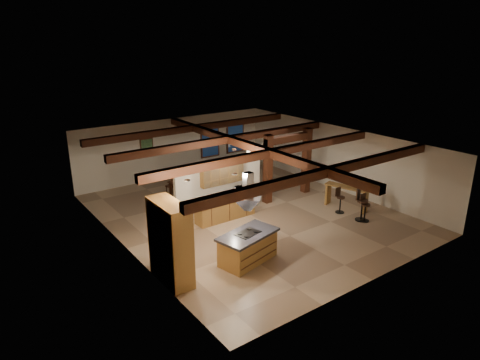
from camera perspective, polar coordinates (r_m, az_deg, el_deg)
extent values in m
plane|color=tan|center=(16.97, 1.04, -4.48)|extent=(12.00, 12.00, 0.00)
plane|color=silver|center=(21.36, -8.68, 4.32)|extent=(10.00, 0.00, 10.00)
plane|color=silver|center=(12.54, 17.90, -6.92)|extent=(10.00, 0.00, 10.00)
plane|color=silver|center=(14.20, -15.31, -3.60)|extent=(0.00, 12.00, 12.00)
plane|color=silver|center=(19.74, 12.77, 2.88)|extent=(0.00, 12.00, 12.00)
plane|color=#361D11|center=(16.05, 1.10, 5.08)|extent=(12.00, 12.00, 0.00)
cube|color=#412210|center=(13.23, 11.57, 1.08)|extent=(10.00, 0.25, 0.28)
cube|color=#412210|center=(15.10, 4.07, 3.61)|extent=(10.00, 0.25, 0.28)
cube|color=#412210|center=(17.11, -1.53, 5.46)|extent=(10.00, 0.25, 0.28)
cube|color=#412210|center=(19.35, -6.09, 6.92)|extent=(10.00, 0.25, 0.28)
cube|color=#412210|center=(16.08, 1.10, 4.60)|extent=(0.28, 12.00, 0.28)
cube|color=#412210|center=(17.65, 3.73, 1.44)|extent=(0.30, 0.30, 2.90)
cube|color=#412210|center=(19.08, 8.84, 2.57)|extent=(0.30, 0.30, 2.90)
cube|color=#412210|center=(18.05, 6.51, 5.53)|extent=(2.50, 0.28, 0.28)
cube|color=silver|center=(16.41, -2.78, -1.19)|extent=(3.80, 0.18, 2.20)
cube|color=olive|center=(12.22, -9.27, -8.20)|extent=(0.64, 1.60, 2.40)
cube|color=silver|center=(12.37, -8.01, -8.06)|extent=(0.06, 0.62, 0.95)
cube|color=black|center=(12.29, -7.89, -7.18)|extent=(0.01, 0.50, 0.28)
cube|color=olive|center=(16.35, -1.99, -3.78)|extent=(2.40, 0.60, 0.86)
cube|color=black|center=(16.18, -2.01, -2.24)|extent=(2.50, 0.66, 0.08)
cube|color=olive|center=(16.03, -2.47, 1.15)|extent=(1.80, 0.34, 0.95)
cube|color=silver|center=(15.89, -2.11, 1.00)|extent=(1.74, 0.02, 0.90)
pyramid|color=silver|center=(12.84, 1.07, -4.00)|extent=(1.10, 1.10, 0.45)
cube|color=silver|center=(12.55, 1.10, -0.58)|extent=(0.26, 0.22, 0.73)
cube|color=#412210|center=(22.25, -4.03, 5.20)|extent=(1.10, 0.05, 1.70)
cube|color=black|center=(22.22, -3.99, 5.19)|extent=(0.95, 0.02, 1.55)
cube|color=#412210|center=(23.11, -0.65, 5.76)|extent=(1.10, 0.05, 1.70)
cube|color=black|center=(23.08, -0.61, 5.75)|extent=(0.95, 0.02, 1.55)
cube|color=#412210|center=(20.62, -12.33, 4.30)|extent=(0.65, 0.04, 0.85)
cube|color=#214F30|center=(20.60, -12.30, 4.29)|extent=(0.55, 0.01, 0.75)
cylinder|color=silver|center=(12.40, -0.72, 0.82)|extent=(0.16, 0.16, 0.03)
cylinder|color=silver|center=(15.09, -0.80, 4.09)|extent=(0.16, 0.16, 0.03)
cylinder|color=silver|center=(11.94, -7.05, -0.04)|extent=(0.16, 0.16, 0.03)
cube|color=olive|center=(13.39, 1.04, -9.10)|extent=(1.97, 1.29, 0.87)
cube|color=black|center=(13.18, 1.05, -7.27)|extent=(2.12, 1.44, 0.08)
cube|color=black|center=(13.16, 1.05, -7.10)|extent=(0.85, 0.66, 0.02)
imported|color=#381A0E|center=(18.94, -6.22, -0.92)|extent=(2.19, 1.50, 0.70)
imported|color=black|center=(22.83, -0.84, 2.52)|extent=(2.23, 1.09, 0.62)
imported|color=silver|center=(16.50, 0.01, -1.23)|extent=(0.45, 0.33, 0.23)
cube|color=olive|center=(17.68, 14.09, -0.93)|extent=(0.94, 1.83, 0.05)
cube|color=olive|center=(17.57, 16.35, -2.87)|extent=(0.41, 0.20, 0.89)
cube|color=olive|center=(18.14, 11.66, -1.80)|extent=(0.41, 0.20, 0.89)
cube|color=#412210|center=(22.70, 1.19, 2.41)|extent=(0.65, 0.65, 0.61)
cylinder|color=black|center=(22.60, 1.19, 3.35)|extent=(0.06, 0.06, 0.16)
cone|color=#FFD499|center=(22.56, 1.20, 3.73)|extent=(0.28, 0.28, 0.18)
cylinder|color=black|center=(16.70, 16.03, -2.69)|extent=(0.40, 0.40, 0.08)
cube|color=black|center=(16.67, 15.51, -1.75)|extent=(0.37, 0.17, 0.44)
cylinder|color=black|center=(16.85, 15.92, -3.95)|extent=(0.07, 0.07, 0.77)
cylinder|color=black|center=(16.99, 15.80, -5.11)|extent=(0.44, 0.44, 0.03)
cylinder|color=black|center=(16.72, 16.42, -3.18)|extent=(0.33, 0.33, 0.06)
cube|color=black|center=(16.72, 16.05, -2.35)|extent=(0.32, 0.05, 0.37)
cylinder|color=black|center=(16.84, 16.32, -4.23)|extent=(0.06, 0.06, 0.65)
cylinder|color=black|center=(16.96, 16.22, -5.21)|extent=(0.37, 0.37, 0.03)
cylinder|color=black|center=(17.27, 13.28, -2.28)|extent=(0.32, 0.32, 0.06)
cube|color=black|center=(17.28, 12.94, -1.51)|extent=(0.30, 0.06, 0.36)
cylinder|color=black|center=(17.39, 13.21, -3.27)|extent=(0.05, 0.05, 0.62)
cylinder|color=black|center=(17.50, 13.13, -4.19)|extent=(0.36, 0.36, 0.03)
cube|color=#412210|center=(18.02, -6.23, -1.69)|extent=(0.49, 0.49, 0.06)
cube|color=#412210|center=(18.04, -6.73, -0.49)|extent=(0.40, 0.15, 0.72)
cylinder|color=#412210|center=(17.89, -6.21, -2.64)|extent=(0.05, 0.05, 0.40)
cylinder|color=#412210|center=(18.10, -5.48, -2.35)|extent=(0.05, 0.05, 0.40)
cylinder|color=#412210|center=(18.11, -6.94, -2.40)|extent=(0.05, 0.05, 0.40)
cylinder|color=#412210|center=(18.32, -6.21, -2.11)|extent=(0.05, 0.05, 0.40)
cube|color=#412210|center=(18.95, -9.11, -0.78)|extent=(0.49, 0.49, 0.06)
cube|color=#412210|center=(18.69, -8.75, 0.12)|extent=(0.40, 0.15, 0.72)
cylinder|color=#412210|center=(19.25, -9.04, -1.20)|extent=(0.05, 0.05, 0.40)
cylinder|color=#412210|center=(19.05, -9.77, -1.46)|extent=(0.05, 0.05, 0.40)
cylinder|color=#412210|center=(19.02, -8.38, -1.41)|extent=(0.05, 0.05, 0.40)
cylinder|color=#412210|center=(18.81, -9.11, -1.68)|extent=(0.05, 0.05, 0.40)
cube|color=#412210|center=(18.47, -4.76, -1.13)|extent=(0.49, 0.49, 0.06)
cube|color=#412210|center=(18.48, -5.24, 0.05)|extent=(0.40, 0.15, 0.72)
cylinder|color=#412210|center=(18.33, -4.72, -2.05)|extent=(0.05, 0.05, 0.40)
cylinder|color=#412210|center=(18.55, -4.02, -1.77)|extent=(0.05, 0.05, 0.40)
cylinder|color=#412210|center=(18.55, -5.45, -1.82)|extent=(0.05, 0.05, 0.40)
cylinder|color=#412210|center=(18.76, -4.75, -1.55)|extent=(0.05, 0.05, 0.40)
cube|color=#412210|center=(19.38, -7.64, -0.27)|extent=(0.49, 0.49, 0.06)
cube|color=#412210|center=(19.13, -7.27, 0.62)|extent=(0.40, 0.15, 0.72)
cylinder|color=#412210|center=(19.67, -7.59, -0.68)|extent=(0.05, 0.05, 0.40)
cylinder|color=#412210|center=(19.46, -8.29, -0.93)|extent=(0.05, 0.05, 0.40)
cylinder|color=#412210|center=(19.45, -6.93, -0.89)|extent=(0.05, 0.05, 0.40)
cylinder|color=#412210|center=(19.24, -7.63, -1.14)|extent=(0.05, 0.05, 0.40)
cube|color=#412210|center=(18.93, -3.35, -0.59)|extent=(0.49, 0.49, 0.06)
cube|color=#412210|center=(18.94, -3.82, 0.55)|extent=(0.40, 0.15, 0.72)
cylinder|color=#412210|center=(18.79, -3.30, -1.49)|extent=(0.05, 0.05, 0.40)
cylinder|color=#412210|center=(19.02, -2.64, -1.23)|extent=(0.05, 0.05, 0.40)
cylinder|color=#412210|center=(19.00, -4.03, -1.27)|extent=(0.05, 0.05, 0.40)
cylinder|color=#412210|center=(19.22, -3.37, -1.01)|extent=(0.05, 0.05, 0.40)
cube|color=#412210|center=(19.82, -6.23, 0.22)|extent=(0.49, 0.49, 0.06)
cube|color=#412210|center=(19.57, -5.85, 1.09)|extent=(0.40, 0.15, 0.72)
cylinder|color=#412210|center=(20.11, -6.21, -0.19)|extent=(0.05, 0.05, 0.40)
cylinder|color=#412210|center=(19.90, -6.87, -0.43)|extent=(0.05, 0.05, 0.40)
cylinder|color=#412210|center=(19.89, -5.54, -0.38)|extent=(0.05, 0.05, 0.40)
cylinder|color=#412210|center=(19.67, -6.21, -0.63)|extent=(0.05, 0.05, 0.40)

